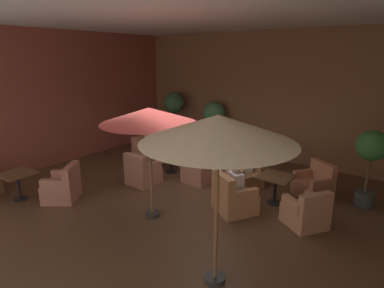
{
  "coord_description": "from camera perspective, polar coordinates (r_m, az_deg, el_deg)",
  "views": [
    {
      "loc": [
        4.4,
        -5.26,
        3.35
      ],
      "look_at": [
        0.0,
        0.46,
        1.36
      ],
      "focal_mm": 29.59,
      "sensor_mm": 36.0,
      "label": 1
    }
  ],
  "objects": [
    {
      "name": "armchair_front_left_north",
      "position": [
        8.7,
        -8.92,
        -5.1
      ],
      "size": [
        0.72,
        0.76,
        0.89
      ],
      "color": "#A46851",
      "rests_on": "ground_plane"
    },
    {
      "name": "potted_tree_left_corner",
      "position": [
        8.11,
        29.51,
        -1.79
      ],
      "size": [
        0.69,
        0.69,
        1.8
      ],
      "color": "#353834",
      "rests_on": "ground_plane"
    },
    {
      "name": "iced_drink_cup",
      "position": [
        9.27,
        -3.77,
        -0.94
      ],
      "size": [
        0.08,
        0.08,
        0.11
      ],
      "primitive_type": "cylinder",
      "color": "white",
      "rests_on": "cafe_table_front_left"
    },
    {
      "name": "ground_plane",
      "position": [
        7.64,
        -2.14,
        -10.69
      ],
      "size": [
        10.18,
        9.19,
        0.02
      ],
      "primitive_type": "cube",
      "color": "#503423"
    },
    {
      "name": "armchair_mid_center_west",
      "position": [
        8.49,
        9.27,
        -5.76
      ],
      "size": [
        0.93,
        0.98,
        0.85
      ],
      "color": "#AF774A",
      "rests_on": "ground_plane"
    },
    {
      "name": "patron_blue_shirt",
      "position": [
        8.33,
        9.58,
        -3.26
      ],
      "size": [
        0.34,
        0.4,
        0.65
      ],
      "color": "silver",
      "rests_on": "ground_plane"
    },
    {
      "name": "armchair_mid_center_east",
      "position": [
        6.96,
        19.87,
        -11.54
      ],
      "size": [
        1.01,
        0.99,
        0.81
      ],
      "color": "#AC7151",
      "rests_on": "ground_plane"
    },
    {
      "name": "armchair_front_right_north",
      "position": [
        8.3,
        -22.27,
        -7.19
      ],
      "size": [
        1.04,
        1.05,
        0.88
      ],
      "color": "#AA6751",
      "rests_on": "ground_plane"
    },
    {
      "name": "cafe_table_front_left",
      "position": [
        9.42,
        -3.82,
        -2.01
      ],
      "size": [
        0.68,
        0.68,
        0.69
      ],
      "color": "black",
      "rests_on": "ground_plane"
    },
    {
      "name": "armchair_mid_center_north",
      "position": [
        7.18,
        7.4,
        -9.61
      ],
      "size": [
        1.09,
        1.09,
        0.92
      ],
      "color": "#B2764D",
      "rests_on": "ground_plane"
    },
    {
      "name": "potted_tree_mid_right",
      "position": [
        12.13,
        -3.27,
        6.93
      ],
      "size": [
        0.8,
        0.8,
        2.07
      ],
      "color": "#3E3834",
      "rests_on": "ground_plane"
    },
    {
      "name": "cafe_table_mid_center",
      "position": [
        7.67,
        14.85,
        -6.5
      ],
      "size": [
        0.75,
        0.75,
        0.69
      ],
      "color": "black",
      "rests_on": "ground_plane"
    },
    {
      "name": "armchair_front_left_west",
      "position": [
        10.35,
        -8.11,
        -1.73
      ],
      "size": [
        0.82,
        0.82,
        0.88
      ],
      "color": "#B77654",
      "rests_on": "ground_plane"
    },
    {
      "name": "patio_umbrella_tall_red",
      "position": [
        4.29,
        4.74,
        2.56
      ],
      "size": [
        2.18,
        2.18,
        2.61
      ],
      "color": "#2D2D2D",
      "rests_on": "ground_plane"
    },
    {
      "name": "potted_tree_mid_left",
      "position": [
        11.27,
        3.96,
        4.94
      ],
      "size": [
        0.81,
        0.81,
        1.83
      ],
      "color": "#313536",
      "rests_on": "ground_plane"
    },
    {
      "name": "patron_with_friend",
      "position": [
        10.22,
        -8.03,
        0.06
      ],
      "size": [
        0.28,
        0.37,
        0.61
      ],
      "color": "#B14D50",
      "rests_on": "ground_plane"
    },
    {
      "name": "cafe_table_front_right",
      "position": [
        8.67,
        -28.97,
        -5.42
      ],
      "size": [
        0.78,
        0.78,
        0.69
      ],
      "color": "black",
      "rests_on": "ground_plane"
    },
    {
      "name": "armchair_front_left_east",
      "position": [
        8.74,
        1.6,
        -4.77
      ],
      "size": [
        0.79,
        0.84,
        0.9
      ],
      "color": "#A56654",
      "rests_on": "ground_plane"
    },
    {
      "name": "open_laptop",
      "position": [
        9.36,
        -3.81,
        -0.81
      ],
      "size": [
        0.32,
        0.24,
        0.2
      ],
      "color": "#9EA0A5",
      "rests_on": "cafe_table_front_left"
    },
    {
      "name": "wall_left_accent",
      "position": [
        10.89,
        -23.37,
        7.51
      ],
      "size": [
        0.08,
        9.19,
        4.17
      ],
      "primitive_type": "cube",
      "color": "brown",
      "rests_on": "ground_plane"
    },
    {
      "name": "patio_umbrella_center_beige",
      "position": [
        6.42,
        -7.76,
        4.93
      ],
      "size": [
        1.98,
        1.98,
        2.38
      ],
      "color": "#2D2D2D",
      "rests_on": "ground_plane"
    },
    {
      "name": "patron_by_window",
      "position": [
        7.04,
        7.87,
        -6.58
      ],
      "size": [
        0.43,
        0.38,
        0.66
      ],
      "color": "silver",
      "rests_on": "ground_plane"
    },
    {
      "name": "armchair_mid_center_south",
      "position": [
        8.4,
        21.16,
        -6.9
      ],
      "size": [
        1.03,
        1.02,
        0.87
      ],
      "color": "#B66D4B",
      "rests_on": "ground_plane"
    },
    {
      "name": "wall_back_brick",
      "position": [
        10.83,
        13.48,
        8.31
      ],
      "size": [
        10.18,
        0.08,
        4.17
      ],
      "primitive_type": "cube",
      "color": "brown",
      "rests_on": "ground_plane"
    },
    {
      "name": "armchair_front_left_south",
      "position": [
        10.2,
        1.43,
        -1.98
      ],
      "size": [
        0.89,
        0.86,
        0.79
      ],
      "color": "#AB6644",
      "rests_on": "ground_plane"
    },
    {
      "name": "ceiling_slab",
      "position": [
        6.91,
        -2.52,
        22.48
      ],
      "size": [
        10.18,
        9.19,
        0.06
      ],
      "primitive_type": "cube",
      "color": "silver",
      "rests_on": "wall_back_brick"
    }
  ]
}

